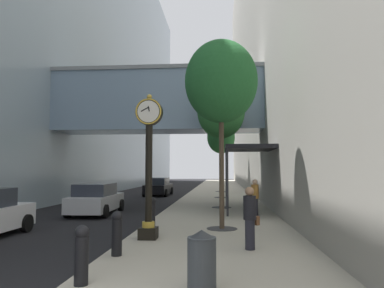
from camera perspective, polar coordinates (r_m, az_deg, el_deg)
name	(u,v)px	position (r m, az deg, el deg)	size (l,w,h in m)	color
ground_plane	(186,196)	(31.57, -0.88, -8.15)	(110.00, 110.00, 0.00)	black
sidewalk_right	(219,193)	(34.41, 4.28, -7.68)	(5.60, 80.00, 0.14)	#ADA593
building_block_left	(70,35)	(39.74, -18.64, 16.01)	(22.47, 80.00, 31.63)	#93A8B7
building_block_right	(295,18)	(37.94, 15.85, 18.57)	(9.00, 80.00, 33.50)	gray
street_clock	(149,158)	(11.39, -6.81, -2.27)	(0.84, 0.55, 4.51)	black
bollard_nearest	(82,254)	(7.32, -16.99, -16.16)	(0.27, 0.27, 1.10)	black
bollard_second	(117,232)	(9.46, -11.75, -13.44)	(0.27, 0.27, 1.10)	black
bollard_fourth	(152,211)	(13.89, -6.34, -10.45)	(0.27, 0.27, 1.10)	black
street_tree_near	(221,82)	(13.61, 4.60, 9.69)	(2.68, 2.68, 6.93)	#333335
street_tree_mid_near	(221,112)	(20.79, 4.59, 5.09)	(2.71, 2.71, 7.01)	#333335
street_tree_mid_far	(221,138)	(27.94, 4.59, 0.94)	(2.13, 2.13, 5.81)	#333335
street_tree_far	(221,134)	(35.30, 4.58, 1.50)	(2.68, 2.68, 7.09)	#333335
trash_bin	(202,259)	(6.80, 1.54, -17.62)	(0.53, 0.53, 1.05)	#383D42
pedestrian_walking	(250,216)	(10.03, 9.11, -11.18)	(0.52, 0.50, 1.67)	#23232D
pedestrian_by_clock	(255,196)	(17.11, 9.89, -8.13)	(0.48, 0.48, 1.68)	#23232D
storefront_awning	(248,149)	(18.43, 8.83, -0.84)	(2.40, 3.60, 3.30)	black
car_silver_near	(96,199)	(19.24, -14.85, -8.39)	(2.11, 4.49, 1.56)	#B7BABF
car_black_far	(158,187)	(31.90, -5.31, -6.72)	(2.10, 4.67, 1.56)	black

